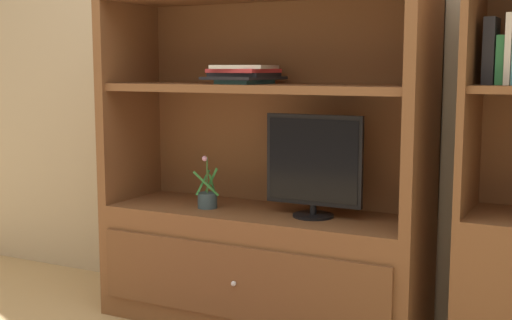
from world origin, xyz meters
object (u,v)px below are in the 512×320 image
tv_monitor (314,165)px  magazine_stack (244,74)px  media_console (262,224)px  potted_plant (207,199)px

tv_monitor → magazine_stack: 0.54m
media_console → magazine_stack: bearing=-177.0°
media_console → magazine_stack: (-0.09, -0.00, 0.71)m
tv_monitor → media_console: bearing=176.1°
media_console → tv_monitor: media_console is taller
potted_plant → magazine_stack: 0.63m
magazine_stack → media_console: bearing=3.0°
potted_plant → magazine_stack: bearing=20.4°
tv_monitor → potted_plant: bearing=-174.7°
media_console → tv_monitor: 0.41m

